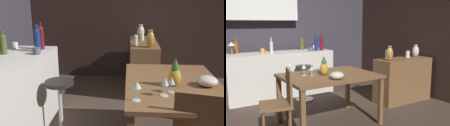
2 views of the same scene
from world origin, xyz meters
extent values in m
cube|color=#33231E|center=(2.55, 0.30, 1.30)|extent=(0.10, 4.40, 2.60)
cube|color=brown|center=(0.14, -0.27, 0.72)|extent=(1.33, 0.95, 0.04)
cube|color=brown|center=(0.75, 0.16, 0.35)|extent=(0.06, 0.06, 0.70)
cube|color=brown|center=(0.75, -0.69, 0.35)|extent=(0.06, 0.06, 0.70)
cube|color=silver|center=(0.01, 1.46, 0.45)|extent=(2.10, 0.60, 0.90)
cube|color=brown|center=(1.86, -0.06, 0.41)|extent=(1.10, 0.44, 0.82)
cube|color=brown|center=(-0.51, -0.36, 0.67)|extent=(0.12, 0.38, 0.45)
cylinder|color=#262323|center=(0.29, 0.94, 0.66)|extent=(0.32, 0.32, 0.04)
cylinder|color=silver|center=(0.29, 0.94, 0.33)|extent=(0.04, 0.04, 0.64)
cylinder|color=silver|center=(-0.32, 0.11, 0.74)|extent=(0.07, 0.07, 0.00)
cylinder|color=silver|center=(-0.32, 0.11, 0.80)|extent=(0.01, 0.01, 0.11)
cone|color=silver|center=(-0.32, 0.11, 0.88)|extent=(0.08, 0.08, 0.06)
cylinder|color=silver|center=(-0.11, -0.20, 0.74)|extent=(0.06, 0.06, 0.00)
cylinder|color=silver|center=(-0.11, -0.20, 0.78)|extent=(0.01, 0.01, 0.08)
cone|color=silver|center=(-0.11, -0.20, 0.85)|extent=(0.06, 0.06, 0.07)
cylinder|color=silver|center=(-0.20, -0.13, 0.74)|extent=(0.07, 0.07, 0.00)
cylinder|color=silver|center=(-0.20, -0.13, 0.79)|extent=(0.01, 0.01, 0.10)
cone|color=silver|center=(-0.20, -0.13, 0.87)|extent=(0.07, 0.07, 0.07)
ellipsoid|color=gold|center=(0.06, -0.26, 0.83)|extent=(0.12, 0.12, 0.18)
cone|color=#2D6B28|center=(0.06, -0.26, 0.97)|extent=(0.09, 0.09, 0.10)
ellipsoid|color=beige|center=(0.08, -0.58, 0.79)|extent=(0.19, 0.19, 0.10)
cylinder|color=navy|center=(0.74, 1.32, 1.02)|extent=(0.08, 0.08, 0.24)
sphere|color=navy|center=(0.74, 1.32, 1.14)|extent=(0.08, 0.08, 0.08)
cylinder|color=navy|center=(0.74, 1.32, 1.20)|extent=(0.04, 0.04, 0.07)
cylinder|color=maroon|center=(0.86, 1.31, 1.03)|extent=(0.08, 0.08, 0.26)
sphere|color=maroon|center=(0.86, 1.31, 1.16)|extent=(0.08, 0.08, 0.08)
cylinder|color=maroon|center=(0.86, 1.31, 1.22)|extent=(0.03, 0.03, 0.06)
cylinder|color=#475623|center=(0.58, 1.68, 1.00)|extent=(0.08, 0.08, 0.20)
sphere|color=#475623|center=(0.58, 1.68, 1.10)|extent=(0.08, 0.08, 0.08)
cylinder|color=#475623|center=(0.58, 1.68, 1.15)|extent=(0.03, 0.03, 0.06)
cylinder|color=#515660|center=(0.59, 1.28, 0.94)|extent=(0.09, 0.09, 0.08)
torus|color=#515660|center=(0.65, 1.28, 0.94)|extent=(0.05, 0.01, 0.05)
cylinder|color=white|center=(0.87, 1.67, 0.94)|extent=(0.07, 0.07, 0.08)
torus|color=white|center=(0.92, 1.67, 0.95)|extent=(0.05, 0.01, 0.05)
cylinder|color=white|center=(2.00, -0.03, 0.88)|extent=(0.07, 0.07, 0.13)
ellipsoid|color=yellow|center=(2.00, -0.03, 0.96)|extent=(0.01, 0.01, 0.03)
cylinder|color=white|center=(1.58, 0.08, 0.90)|extent=(0.06, 0.06, 0.15)
ellipsoid|color=yellow|center=(1.58, 0.08, 0.99)|extent=(0.01, 0.01, 0.03)
ellipsoid|color=beige|center=(2.23, -0.02, 0.93)|extent=(0.13, 0.13, 0.22)
cylinder|color=beige|center=(2.23, -0.02, 1.05)|extent=(0.07, 0.07, 0.02)
ellipsoid|color=#B78C38|center=(1.44, -0.13, 0.94)|extent=(0.12, 0.12, 0.24)
cylinder|color=#B78C38|center=(1.44, -0.13, 1.07)|extent=(0.07, 0.07, 0.02)
camera|label=1|loc=(-2.30, 0.19, 1.63)|focal=40.86mm
camera|label=2|loc=(-1.61, -3.32, 1.48)|focal=39.90mm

